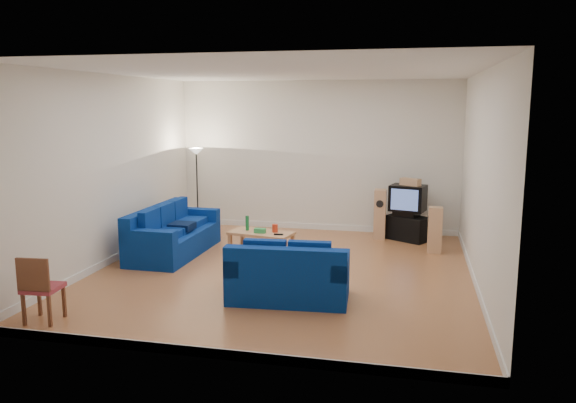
% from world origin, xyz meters
% --- Properties ---
extents(room, '(6.01, 6.51, 3.21)m').
position_xyz_m(room, '(0.00, 0.00, 1.54)').
color(room, brown).
rests_on(room, ground).
extents(sofa_three_seat, '(0.99, 2.23, 0.86)m').
position_xyz_m(sofa_three_seat, '(-2.24, 0.66, 0.32)').
color(sofa_three_seat, navy).
rests_on(sofa_three_seat, ground).
extents(sofa_loveseat, '(1.71, 1.04, 0.83)m').
position_xyz_m(sofa_loveseat, '(0.38, -1.28, 0.31)').
color(sofa_loveseat, navy).
rests_on(sofa_loveseat, ground).
extents(coffee_table, '(1.23, 0.79, 0.42)m').
position_xyz_m(coffee_table, '(-0.63, 1.00, 0.36)').
color(coffee_table, tan).
rests_on(coffee_table, ground).
extents(bottle, '(0.08, 0.08, 0.27)m').
position_xyz_m(bottle, '(-0.92, 1.06, 0.55)').
color(bottle, '#197233').
rests_on(bottle, coffee_table).
extents(tissue_box, '(0.20, 0.11, 0.08)m').
position_xyz_m(tissue_box, '(-0.63, 0.91, 0.46)').
color(tissue_box, green).
rests_on(tissue_box, coffee_table).
extents(red_canister, '(0.12, 0.12, 0.15)m').
position_xyz_m(red_canister, '(-0.38, 1.03, 0.49)').
color(red_canister, red).
rests_on(red_canister, coffee_table).
extents(remote, '(0.17, 0.07, 0.02)m').
position_xyz_m(remote, '(-0.27, 0.83, 0.43)').
color(remote, black).
rests_on(remote, coffee_table).
extents(tv_stand, '(0.91, 0.79, 0.49)m').
position_xyz_m(tv_stand, '(1.96, 2.68, 0.24)').
color(tv_stand, black).
rests_on(tv_stand, ground).
extents(av_receiver, '(0.56, 0.51, 0.11)m').
position_xyz_m(av_receiver, '(1.92, 2.71, 0.54)').
color(av_receiver, black).
rests_on(av_receiver, tv_stand).
extents(television, '(0.77, 0.65, 0.52)m').
position_xyz_m(television, '(1.94, 2.72, 0.85)').
color(television, black).
rests_on(television, av_receiver).
extents(centre_speaker, '(0.43, 0.34, 0.14)m').
position_xyz_m(centre_speaker, '(1.98, 2.68, 1.18)').
color(centre_speaker, tan).
rests_on(centre_speaker, television).
extents(speaker_left, '(0.24, 0.31, 1.01)m').
position_xyz_m(speaker_left, '(1.39, 2.70, 0.50)').
color(speaker_left, tan).
rests_on(speaker_left, ground).
extents(speaker_right, '(0.27, 0.20, 0.86)m').
position_xyz_m(speaker_right, '(2.45, 1.78, 0.43)').
color(speaker_right, tan).
rests_on(speaker_right, ground).
extents(floor_lamp, '(0.31, 0.31, 1.79)m').
position_xyz_m(floor_lamp, '(-2.45, 2.49, 1.48)').
color(floor_lamp, black).
rests_on(floor_lamp, ground).
extents(dining_chair, '(0.45, 0.45, 0.87)m').
position_xyz_m(dining_chair, '(-2.44, -2.77, 0.48)').
color(dining_chair, brown).
rests_on(dining_chair, ground).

